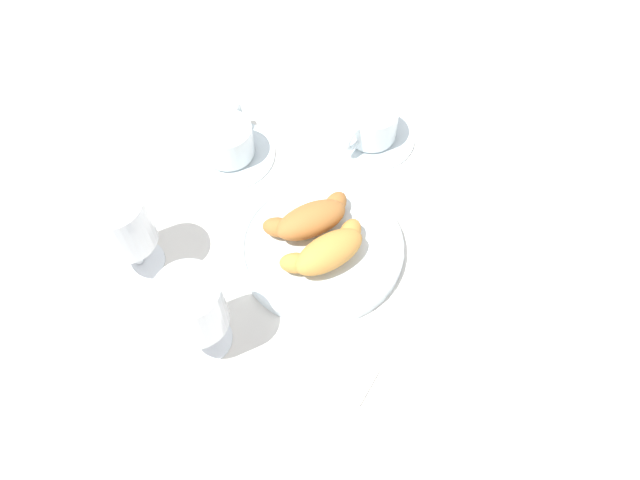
{
  "coord_description": "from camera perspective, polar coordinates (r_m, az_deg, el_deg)",
  "views": [
    {
      "loc": [
        -0.32,
        -0.3,
        0.73
      ],
      "look_at": [
        -0.0,
        -0.01,
        0.03
      ],
      "focal_mm": 34.7,
      "sensor_mm": 36.0,
      "label": 1
    }
  ],
  "objects": [
    {
      "name": "ground_plane",
      "position": [
        0.85,
        -0.28,
        -0.71
      ],
      "size": [
        2.2,
        2.2,
        0.0
      ],
      "primitive_type": "plane",
      "color": "silver"
    },
    {
      "name": "pastry_plate",
      "position": [
        0.84,
        0.0,
        -0.69
      ],
      "size": [
        0.23,
        0.23,
        0.02
      ],
      "color": "silver",
      "rests_on": "ground_plane"
    },
    {
      "name": "croissant_large",
      "position": [
        0.81,
        0.71,
        -1.0
      ],
      "size": [
        0.13,
        0.08,
        0.04
      ],
      "color": "#CC893D",
      "rests_on": "pastry_plate"
    },
    {
      "name": "croissant_small",
      "position": [
        0.83,
        -0.91,
        1.96
      ],
      "size": [
        0.13,
        0.09,
        0.04
      ],
      "color": "#AD6B33",
      "rests_on": "pastry_plate"
    },
    {
      "name": "coffee_cup_near",
      "position": [
        0.95,
        4.75,
        10.36
      ],
      "size": [
        0.14,
        0.14,
        0.06
      ],
      "color": "silver",
      "rests_on": "ground_plane"
    },
    {
      "name": "coffee_cup_far",
      "position": [
        0.94,
        -8.44,
        8.79
      ],
      "size": [
        0.14,
        0.14,
        0.06
      ],
      "color": "silver",
      "rests_on": "ground_plane"
    },
    {
      "name": "juice_glass_left",
      "position": [
        0.72,
        -11.6,
        -6.19
      ],
      "size": [
        0.08,
        0.08,
        0.14
      ],
      "color": "white",
      "rests_on": "ground_plane"
    },
    {
      "name": "juice_glass_right",
      "position": [
        0.8,
        -17.81,
        1.3
      ],
      "size": [
        0.08,
        0.08,
        0.14
      ],
      "color": "white",
      "rests_on": "ground_plane"
    },
    {
      "name": "sugar_packet",
      "position": [
        0.77,
        3.47,
        -12.86
      ],
      "size": [
        0.06,
        0.04,
        0.01
      ],
      "primitive_type": "cube",
      "rotation": [
        0.0,
        0.0,
        0.23
      ],
      "color": "white",
      "rests_on": "ground_plane"
    },
    {
      "name": "folded_napkin",
      "position": [
        0.82,
        13.81,
        -8.35
      ],
      "size": [
        0.12,
        0.12,
        0.01
      ],
      "primitive_type": "cube",
      "rotation": [
        0.0,
        0.0,
        -0.09
      ],
      "color": "silver",
      "rests_on": "ground_plane"
    }
  ]
}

